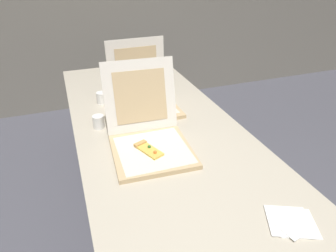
# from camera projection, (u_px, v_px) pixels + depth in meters

# --- Properties ---
(table) EXTENTS (0.87, 2.14, 0.75)m
(table) POSITION_uv_depth(u_px,v_px,m) (155.00, 130.00, 1.68)
(table) COLOR #BCB29E
(table) RESTS_ON ground
(pizza_box_front) EXTENTS (0.39, 0.49, 0.37)m
(pizza_box_front) POSITION_uv_depth(u_px,v_px,m) (149.00, 138.00, 1.41)
(pizza_box_front) COLOR tan
(pizza_box_front) RESTS_ON table
(pizza_box_middle) EXTENTS (0.37, 0.39, 0.39)m
(pizza_box_middle) POSITION_uv_depth(u_px,v_px,m) (144.00, 99.00, 1.80)
(pizza_box_middle) COLOR tan
(pizza_box_middle) RESTS_ON table
(cup_white_mid) EXTENTS (0.06, 0.06, 0.07)m
(cup_white_mid) POSITION_uv_depth(u_px,v_px,m) (99.00, 122.00, 1.59)
(cup_white_mid) COLOR white
(cup_white_mid) RESTS_ON table
(cup_white_far) EXTENTS (0.06, 0.06, 0.07)m
(cup_white_far) POSITION_uv_depth(u_px,v_px,m) (101.00, 98.00, 1.86)
(cup_white_far) COLOR white
(cup_white_far) RESTS_ON table
(napkin_pile) EXTENTS (0.20, 0.20, 0.01)m
(napkin_pile) POSITION_uv_depth(u_px,v_px,m) (292.00, 222.00, 1.03)
(napkin_pile) COLOR white
(napkin_pile) RESTS_ON table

